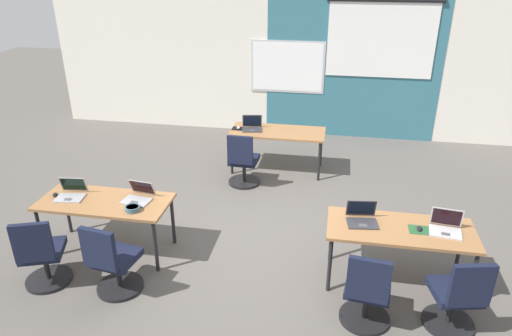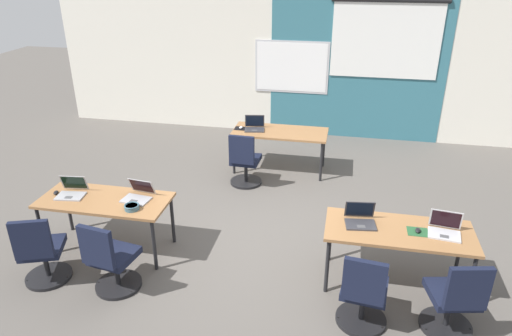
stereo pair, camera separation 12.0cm
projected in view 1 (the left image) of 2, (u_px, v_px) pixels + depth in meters
ground_plane at (254, 238)px, 6.21m from camera, size 24.00×24.00×0.00m
back_wall_assembly at (294, 65)px, 9.35m from camera, size 10.00×0.27×2.80m
desk_near_left at (105, 205)px, 5.68m from camera, size 1.60×0.70×0.72m
desk_near_right at (400, 233)px, 5.11m from camera, size 1.60×0.70×0.72m
desk_far_center at (278, 134)px, 7.89m from camera, size 1.60×0.70×0.72m
laptop_far_left at (252, 127)px, 7.92m from camera, size 0.37×0.33×0.24m
mousepad_far_left at (238, 129)px, 7.97m from camera, size 0.22×0.19×0.00m
mouse_far_left at (238, 128)px, 7.96m from camera, size 0.06×0.10×0.03m
chair_far_left at (243, 164)px, 7.47m from camera, size 0.52×0.55×0.92m
laptop_near_left_end at (71, 193)px, 5.72m from camera, size 0.37×0.34×0.23m
mouse_near_left_end at (55, 195)px, 5.75m from camera, size 0.09×0.11×0.03m
chair_near_left_end at (42, 257)px, 5.17m from camera, size 0.57×0.61×0.92m
laptop_near_right_inner at (362, 218)px, 5.18m from camera, size 0.37×0.33×0.23m
chair_near_right_inner at (367, 295)px, 4.61m from camera, size 0.52×0.56×0.92m
laptop_near_left_inner at (138, 196)px, 5.65m from camera, size 0.37×0.36×0.22m
chair_near_left_inner at (113, 264)px, 5.06m from camera, size 0.52×0.57×0.92m
laptop_near_right_end at (446, 227)px, 5.01m from camera, size 0.36×0.31×0.24m
mousepad_near_right_end at (419, 230)px, 5.05m from camera, size 0.22×0.19×0.00m
mouse_near_right_end at (419, 228)px, 5.04m from camera, size 0.07×0.11×0.03m
chair_near_right_end at (457, 300)px, 4.54m from camera, size 0.52×0.58×0.92m
snack_bowl at (133, 208)px, 5.41m from camera, size 0.18×0.18×0.06m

